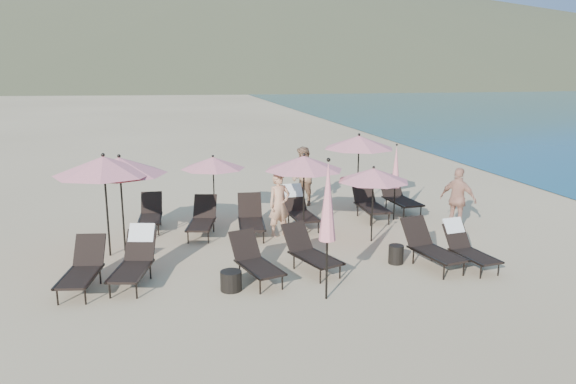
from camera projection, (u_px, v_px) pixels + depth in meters
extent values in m
plane|color=#D6BA8C|center=(339.00, 273.00, 12.49)|extent=(800.00, 800.00, 0.00)
cone|color=brown|center=(269.00, 20.00, 304.30)|extent=(690.00, 690.00, 55.00)
cone|color=brown|center=(456.00, 45.00, 364.75)|extent=(280.00, 280.00, 32.00)
cube|color=beige|center=(68.00, 35.00, 291.91)|extent=(18.00, 16.00, 38.00)
cube|color=black|center=(79.00, 278.00, 11.29)|extent=(0.85, 1.32, 0.05)
cube|color=black|center=(90.00, 250.00, 12.02)|extent=(0.71, 0.57, 0.63)
cylinder|color=black|center=(57.00, 297.00, 10.82)|extent=(0.04, 0.04, 0.35)
cylinder|color=black|center=(75.00, 277.00, 11.84)|extent=(0.04, 0.04, 0.35)
cylinder|color=black|center=(85.00, 296.00, 10.84)|extent=(0.04, 0.04, 0.35)
cylinder|color=black|center=(100.00, 276.00, 11.87)|extent=(0.04, 0.04, 0.35)
cube|color=black|center=(64.00, 277.00, 11.32)|extent=(0.29, 1.36, 0.04)
cube|color=black|center=(95.00, 276.00, 11.35)|extent=(0.29, 1.36, 0.04)
cube|color=black|center=(130.00, 272.00, 11.58)|extent=(0.93, 1.36, 0.05)
cube|color=black|center=(140.00, 245.00, 12.32)|extent=(0.74, 0.61, 0.64)
cylinder|color=black|center=(110.00, 290.00, 11.12)|extent=(0.04, 0.04, 0.35)
cylinder|color=black|center=(126.00, 271.00, 12.16)|extent=(0.04, 0.04, 0.35)
cylinder|color=black|center=(136.00, 290.00, 11.11)|extent=(0.04, 0.04, 0.35)
cylinder|color=black|center=(150.00, 271.00, 12.15)|extent=(0.04, 0.04, 0.35)
cube|color=black|center=(116.00, 271.00, 11.63)|extent=(0.39, 1.36, 0.04)
cube|color=black|center=(146.00, 271.00, 11.62)|extent=(0.39, 1.36, 0.04)
cube|color=silver|center=(142.00, 233.00, 12.41)|extent=(0.61, 0.42, 0.38)
cube|color=black|center=(261.00, 268.00, 11.83)|extent=(0.90, 1.30, 0.05)
cube|color=black|center=(245.00, 245.00, 12.44)|extent=(0.71, 0.59, 0.61)
cylinder|color=black|center=(260.00, 286.00, 11.33)|extent=(0.04, 0.04, 0.33)
cylinder|color=black|center=(240.00, 271.00, 12.19)|extent=(0.04, 0.04, 0.33)
cylinder|color=black|center=(282.00, 282.00, 11.57)|extent=(0.04, 0.04, 0.33)
cylinder|color=black|center=(261.00, 267.00, 12.43)|extent=(0.04, 0.04, 0.33)
cube|color=black|center=(247.00, 270.00, 11.73)|extent=(0.39, 1.29, 0.04)
cube|color=black|center=(272.00, 265.00, 12.01)|extent=(0.39, 1.29, 0.04)
cube|color=black|center=(317.00, 259.00, 12.39)|extent=(0.98, 1.34, 0.05)
cube|color=black|center=(297.00, 237.00, 12.99)|extent=(0.73, 0.63, 0.62)
cylinder|color=black|center=(320.00, 276.00, 11.88)|extent=(0.04, 0.04, 0.34)
cylinder|color=black|center=(294.00, 262.00, 12.73)|extent=(0.04, 0.04, 0.34)
cylinder|color=black|center=(340.00, 271.00, 12.15)|extent=(0.04, 0.04, 0.34)
cylinder|color=black|center=(313.00, 258.00, 13.00)|extent=(0.04, 0.04, 0.34)
cube|color=black|center=(304.00, 260.00, 12.27)|extent=(0.47, 1.29, 0.04)
cube|color=black|center=(327.00, 255.00, 12.59)|extent=(0.47, 1.29, 0.04)
cube|color=black|center=(439.00, 255.00, 12.62)|extent=(0.87, 1.36, 0.05)
cube|color=black|center=(416.00, 231.00, 13.30)|extent=(0.73, 0.59, 0.65)
cylinder|color=black|center=(444.00, 272.00, 12.09)|extent=(0.04, 0.04, 0.36)
cylinder|color=black|center=(413.00, 257.00, 13.05)|extent=(0.04, 0.04, 0.36)
cylinder|color=black|center=(464.00, 268.00, 12.31)|extent=(0.04, 0.04, 0.36)
cylinder|color=black|center=(432.00, 253.00, 13.27)|extent=(0.04, 0.04, 0.36)
cube|color=black|center=(426.00, 255.00, 12.54)|extent=(0.31, 1.40, 0.04)
cube|color=black|center=(448.00, 252.00, 12.79)|extent=(0.31, 1.40, 0.04)
cube|color=black|center=(476.00, 257.00, 12.62)|extent=(0.70, 1.17, 0.05)
cube|color=black|center=(456.00, 236.00, 13.23)|extent=(0.62, 0.49, 0.57)
cylinder|color=black|center=(481.00, 272.00, 12.16)|extent=(0.03, 0.03, 0.31)
cylinder|color=black|center=(454.00, 258.00, 13.02)|extent=(0.03, 0.03, 0.31)
cylinder|color=black|center=(498.00, 269.00, 12.32)|extent=(0.03, 0.03, 0.31)
cylinder|color=black|center=(470.00, 256.00, 13.18)|extent=(0.03, 0.03, 0.31)
cube|color=black|center=(465.00, 257.00, 12.56)|extent=(0.19, 1.23, 0.04)
cube|color=black|center=(485.00, 254.00, 12.75)|extent=(0.19, 1.23, 0.04)
cube|color=silver|center=(454.00, 226.00, 13.31)|extent=(0.52, 0.32, 0.34)
cube|color=black|center=(150.00, 219.00, 15.60)|extent=(0.68, 1.19, 0.05)
cube|color=black|center=(152.00, 203.00, 16.28)|extent=(0.63, 0.48, 0.59)
cylinder|color=black|center=(140.00, 231.00, 15.13)|extent=(0.03, 0.03, 0.33)
cylinder|color=black|center=(143.00, 221.00, 16.09)|extent=(0.03, 0.03, 0.33)
cylinder|color=black|center=(158.00, 230.00, 15.21)|extent=(0.03, 0.03, 0.33)
cylinder|color=black|center=(161.00, 220.00, 16.16)|extent=(0.03, 0.03, 0.33)
cube|color=black|center=(140.00, 219.00, 15.60)|extent=(0.13, 1.29, 0.04)
cube|color=black|center=(161.00, 218.00, 15.68)|extent=(0.13, 1.29, 0.04)
cube|color=black|center=(201.00, 225.00, 14.97)|extent=(0.90, 1.33, 0.05)
cube|color=black|center=(205.00, 206.00, 15.70)|extent=(0.72, 0.60, 0.63)
cylinder|color=black|center=(188.00, 237.00, 14.52)|extent=(0.04, 0.04, 0.35)
cylinder|color=black|center=(195.00, 226.00, 15.54)|extent=(0.04, 0.04, 0.35)
cylinder|color=black|center=(208.00, 237.00, 14.52)|extent=(0.04, 0.04, 0.35)
cylinder|color=black|center=(214.00, 226.00, 15.54)|extent=(0.04, 0.04, 0.35)
cube|color=black|center=(190.00, 224.00, 15.02)|extent=(0.36, 1.34, 0.04)
cube|color=black|center=(213.00, 224.00, 15.02)|extent=(0.36, 1.34, 0.04)
cube|color=black|center=(252.00, 224.00, 14.96)|extent=(0.80, 1.34, 0.05)
cube|color=black|center=(250.00, 205.00, 15.72)|extent=(0.71, 0.55, 0.66)
cylinder|color=black|center=(242.00, 238.00, 14.46)|extent=(0.04, 0.04, 0.36)
cylinder|color=black|center=(241.00, 226.00, 15.52)|extent=(0.04, 0.04, 0.36)
cylinder|color=black|center=(264.00, 237.00, 14.52)|extent=(0.04, 0.04, 0.36)
cylinder|color=black|center=(260.00, 225.00, 15.58)|extent=(0.04, 0.04, 0.36)
cube|color=black|center=(240.00, 224.00, 14.97)|extent=(0.20, 1.43, 0.04)
cube|color=black|center=(263.00, 223.00, 15.05)|extent=(0.20, 1.43, 0.04)
cube|color=black|center=(303.00, 217.00, 15.77)|extent=(0.71, 1.27, 0.05)
cube|color=black|center=(294.00, 200.00, 16.47)|extent=(0.66, 0.50, 0.63)
cylinder|color=black|center=(300.00, 229.00, 15.25)|extent=(0.04, 0.04, 0.35)
cylinder|color=black|center=(289.00, 219.00, 16.24)|extent=(0.04, 0.04, 0.35)
cylinder|color=black|center=(318.00, 227.00, 15.41)|extent=(0.04, 0.04, 0.35)
cylinder|color=black|center=(306.00, 217.00, 16.39)|extent=(0.04, 0.04, 0.35)
cube|color=black|center=(292.00, 217.00, 15.72)|extent=(0.13, 1.38, 0.04)
cube|color=black|center=(313.00, 215.00, 15.90)|extent=(0.13, 1.38, 0.04)
cube|color=silver|center=(293.00, 191.00, 16.55)|extent=(0.57, 0.32, 0.38)
cube|color=black|center=(373.00, 208.00, 16.62)|extent=(0.68, 1.29, 0.05)
cube|color=black|center=(363.00, 192.00, 17.37)|extent=(0.67, 0.49, 0.66)
cylinder|color=black|center=(371.00, 220.00, 16.09)|extent=(0.04, 0.04, 0.36)
cylinder|color=black|center=(358.00, 210.00, 17.14)|extent=(0.04, 0.04, 0.36)
cylinder|color=black|center=(389.00, 219.00, 16.21)|extent=(0.04, 0.04, 0.36)
cylinder|color=black|center=(375.00, 209.00, 17.26)|extent=(0.04, 0.04, 0.36)
cube|color=black|center=(362.00, 208.00, 16.59)|extent=(0.06, 1.45, 0.04)
cube|color=black|center=(383.00, 207.00, 16.73)|extent=(0.06, 1.45, 0.04)
cube|color=black|center=(404.00, 202.00, 17.35)|extent=(0.78, 1.38, 0.06)
cube|color=black|center=(390.00, 186.00, 18.10)|extent=(0.72, 0.55, 0.69)
cylinder|color=black|center=(404.00, 213.00, 16.79)|extent=(0.04, 0.04, 0.38)
cylinder|color=black|center=(386.00, 204.00, 17.85)|extent=(0.04, 0.04, 0.38)
cylinder|color=black|center=(421.00, 212.00, 16.96)|extent=(0.04, 0.04, 0.38)
cylinder|color=black|center=(402.00, 203.00, 18.02)|extent=(0.04, 0.04, 0.38)
cube|color=black|center=(393.00, 202.00, 17.30)|extent=(0.16, 1.49, 0.04)
cube|color=black|center=(412.00, 200.00, 17.50)|extent=(0.16, 1.49, 0.04)
cylinder|color=black|center=(122.00, 207.00, 13.71)|extent=(0.05, 0.05, 2.27)
cone|color=pink|center=(120.00, 166.00, 13.48)|extent=(2.27, 2.27, 0.41)
sphere|color=black|center=(119.00, 156.00, 13.43)|extent=(0.09, 0.09, 0.09)
cylinder|color=black|center=(304.00, 198.00, 14.99)|extent=(0.04, 0.04, 2.11)
cone|color=pink|center=(304.00, 163.00, 14.78)|extent=(2.11, 2.11, 0.38)
sphere|color=black|center=(304.00, 155.00, 14.73)|extent=(0.08, 0.08, 0.08)
cylinder|color=black|center=(372.00, 207.00, 14.55)|extent=(0.04, 0.04, 1.87)
cone|color=pink|center=(373.00, 175.00, 14.36)|extent=(1.87, 1.87, 0.34)
sphere|color=black|center=(374.00, 167.00, 14.31)|extent=(0.07, 0.07, 0.07)
cylinder|color=black|center=(214.00, 191.00, 16.35)|extent=(0.04, 0.04, 1.86)
cone|color=pink|center=(213.00, 163.00, 16.16)|extent=(1.86, 1.86, 0.34)
sphere|color=black|center=(213.00, 156.00, 16.11)|extent=(0.07, 0.07, 0.07)
cylinder|color=black|center=(358.00, 174.00, 17.91)|extent=(0.05, 0.05, 2.25)
cone|color=pink|center=(359.00, 142.00, 17.68)|extent=(2.25, 2.25, 0.41)
sphere|color=black|center=(359.00, 135.00, 17.63)|extent=(0.09, 0.09, 0.09)
cylinder|color=black|center=(107.00, 209.00, 13.40)|extent=(0.05, 0.05, 2.35)
cone|color=pink|center=(104.00, 165.00, 13.16)|extent=(2.35, 2.35, 0.42)
sphere|color=black|center=(103.00, 155.00, 13.11)|extent=(0.09, 0.09, 0.09)
cylinder|color=black|center=(327.00, 270.00, 11.02)|extent=(0.04, 0.04, 1.22)
cone|color=pink|center=(328.00, 202.00, 10.71)|extent=(0.33, 0.33, 1.55)
sphere|color=black|center=(328.00, 160.00, 10.53)|extent=(0.08, 0.08, 0.08)
cylinder|color=black|center=(394.00, 204.00, 16.67)|extent=(0.04, 0.04, 0.98)
cone|color=pink|center=(396.00, 167.00, 16.42)|extent=(0.27, 0.27, 1.25)
sphere|color=black|center=(397.00, 145.00, 16.28)|extent=(0.06, 0.06, 0.06)
cylinder|color=black|center=(231.00, 281.00, 11.53)|extent=(0.45, 0.45, 0.41)
cylinder|color=black|center=(396.00, 254.00, 13.08)|extent=(0.35, 0.35, 0.44)
imported|color=tan|center=(279.00, 205.00, 15.05)|extent=(0.71, 0.56, 1.72)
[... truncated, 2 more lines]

